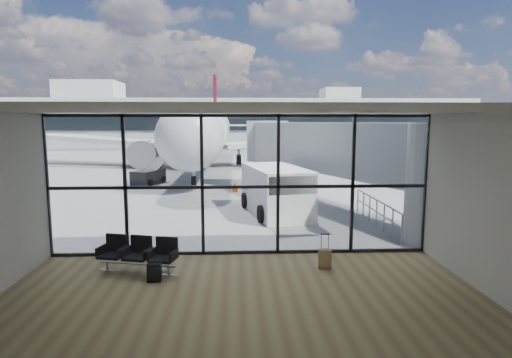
{
  "coord_description": "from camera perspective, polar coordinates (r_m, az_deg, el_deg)",
  "views": [
    {
      "loc": [
        -0.12,
        -13.39,
        4.26
      ],
      "look_at": [
        0.64,
        3.0,
        2.04
      ],
      "focal_mm": 30.0,
      "sensor_mm": 36.0,
      "label": 1
    }
  ],
  "objects": [
    {
      "name": "seating_row",
      "position": [
        12.78,
        -15.33,
        -9.41
      ],
      "size": [
        2.3,
        1.16,
        1.02
      ],
      "rotation": [
        0.0,
        0.0,
        -0.25
      ],
      "color": "gray",
      "rests_on": "ground"
    },
    {
      "name": "far_terminal",
      "position": [
        75.36,
        -3.03,
        7.64
      ],
      "size": [
        80.0,
        12.2,
        11.0
      ],
      "color": "#A2A29E",
      "rests_on": "ground"
    },
    {
      "name": "traffic_cone_c",
      "position": [
        30.66,
        -1.16,
        0.23
      ],
      "size": [
        0.41,
        0.41,
        0.59
      ],
      "color": "orange",
      "rests_on": "ground"
    },
    {
      "name": "suitcase",
      "position": [
        12.78,
        9.15,
        -10.43
      ],
      "size": [
        0.4,
        0.32,
        1.02
      ],
      "rotation": [
        0.0,
        0.0,
        -0.15
      ],
      "color": "brown",
      "rests_on": "ground"
    },
    {
      "name": "tree_3",
      "position": [
        89.52,
        -20.3,
        7.45
      ],
      "size": [
        4.95,
        4.95,
        7.12
      ],
      "color": "#382619",
      "rests_on": "ground"
    },
    {
      "name": "airliner",
      "position": [
        43.49,
        -6.43,
        6.27
      ],
      "size": [
        35.49,
        41.03,
        10.58
      ],
      "rotation": [
        0.0,
        0.0,
        0.0
      ],
      "color": "silver",
      "rests_on": "ground"
    },
    {
      "name": "glass_curtain_wall",
      "position": [
        13.54,
        -2.11,
        -0.86
      ],
      "size": [
        12.1,
        0.12,
        4.5
      ],
      "color": "white",
      "rests_on": "ground"
    },
    {
      "name": "apron_railing",
      "position": [
        18.18,
        15.78,
        -3.83
      ],
      "size": [
        0.06,
        5.46,
        1.11
      ],
      "color": "gray",
      "rests_on": "ground"
    },
    {
      "name": "tree_4",
      "position": [
        87.91,
        -16.56,
        8.02
      ],
      "size": [
        5.61,
        5.61,
        8.07
      ],
      "color": "#382619",
      "rests_on": "ground"
    },
    {
      "name": "lounge_shell",
      "position": [
        8.74,
        -1.81,
        -2.92
      ],
      "size": [
        12.02,
        8.01,
        4.51
      ],
      "color": "brown",
      "rests_on": "ground"
    },
    {
      "name": "belt_loader",
      "position": [
        30.39,
        -14.06,
        0.45
      ],
      "size": [
        2.25,
        3.77,
        1.65
      ],
      "rotation": [
        0.0,
        0.0,
        -0.32
      ],
      "color": "black",
      "rests_on": "ground"
    },
    {
      "name": "service_van",
      "position": [
        19.67,
        2.77,
        -1.51
      ],
      "size": [
        3.18,
        5.33,
        2.18
      ],
      "rotation": [
        0.0,
        0.0,
        0.19
      ],
      "color": "white",
      "rests_on": "ground"
    },
    {
      "name": "tree_1",
      "position": [
        93.83,
        -27.38,
        7.44
      ],
      "size": [
        5.61,
        5.61,
        8.07
      ],
      "color": "#382619",
      "rests_on": "ground"
    },
    {
      "name": "tree_5",
      "position": [
        86.69,
        -12.68,
        8.57
      ],
      "size": [
        6.27,
        6.27,
        9.03
      ],
      "color": "#382619",
      "rests_on": "ground"
    },
    {
      "name": "tree_2",
      "position": [
        91.52,
        -23.96,
        8.05
      ],
      "size": [
        6.27,
        6.27,
        9.03
      ],
      "color": "#382619",
      "rests_on": "ground"
    },
    {
      "name": "traffic_cone_b",
      "position": [
        26.98,
        5.83,
        -0.73
      ],
      "size": [
        0.48,
        0.48,
        0.69
      ],
      "color": "orange",
      "rests_on": "ground"
    },
    {
      "name": "traffic_cone_a",
      "position": [
        26.14,
        -2.82,
        -1.02
      ],
      "size": [
        0.45,
        0.45,
        0.64
      ],
      "color": "#F95A0D",
      "rests_on": "ground"
    },
    {
      "name": "jet_bridge",
      "position": [
        21.13,
        11.13,
        3.47
      ],
      "size": [
        8.0,
        16.5,
        4.33
      ],
      "color": "#A6AAAC",
      "rests_on": "ground"
    },
    {
      "name": "tree_0",
      "position": [
        96.47,
        -30.62,
        6.85
      ],
      "size": [
        4.95,
        4.95,
        7.12
      ],
      "color": "#382619",
      "rests_on": "ground"
    },
    {
      "name": "backpack",
      "position": [
        11.99,
        -13.4,
        -11.99
      ],
      "size": [
        0.37,
        0.33,
        0.55
      ],
      "rotation": [
        0.0,
        0.0,
        0.01
      ],
      "color": "black",
      "rests_on": "ground"
    },
    {
      "name": "ground",
      "position": [
        53.56,
        -2.52,
        3.12
      ],
      "size": [
        220.0,
        220.0,
        0.0
      ],
      "primitive_type": "plane",
      "color": "slate",
      "rests_on": "ground"
    }
  ]
}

